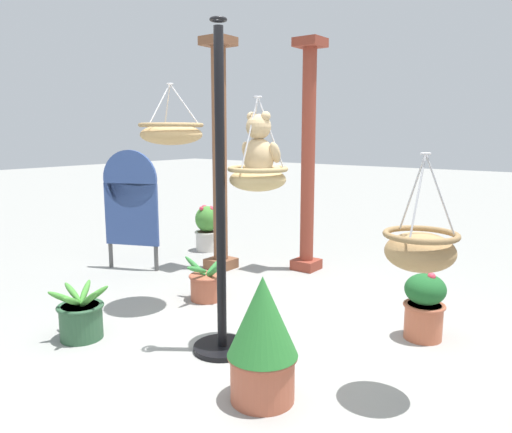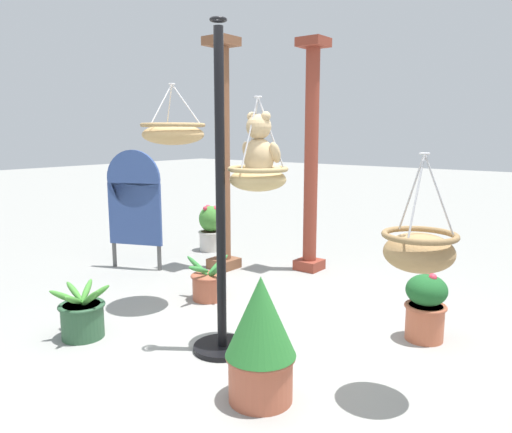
{
  "view_description": "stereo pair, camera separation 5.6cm",
  "coord_description": "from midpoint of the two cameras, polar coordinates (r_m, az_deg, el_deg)",
  "views": [
    {
      "loc": [
        2.11,
        -2.79,
        1.64
      ],
      "look_at": [
        -0.02,
        0.05,
        1.03
      ],
      "focal_mm": 34.34,
      "sensor_mm": 36.0,
      "label": 1
    },
    {
      "loc": [
        2.15,
        -2.75,
        1.64
      ],
      "look_at": [
        -0.02,
        0.05,
        1.03
      ],
      "focal_mm": 34.34,
      "sensor_mm": 36.0,
      "label": 2
    }
  ],
  "objects": [
    {
      "name": "display_pole_central",
      "position": [
        3.63,
        -3.64,
        -4.51
      ],
      "size": [
        0.44,
        0.44,
        2.41
      ],
      "color": "black",
      "rests_on": "ground"
    },
    {
      "name": "ground_plane",
      "position": [
        3.86,
        0.29,
        -15.41
      ],
      "size": [
        40.0,
        40.0,
        0.0
      ],
      "primitive_type": "plane",
      "color": "gray"
    },
    {
      "name": "hanging_basket_with_teddy",
      "position": [
        3.64,
        0.67,
        4.61
      ],
      "size": [
        0.45,
        0.45,
        0.69
      ],
      "color": "tan"
    },
    {
      "name": "greenhouse_pillar_right",
      "position": [
        5.84,
        -3.62,
        6.47
      ],
      "size": [
        0.33,
        0.33,
        2.71
      ],
      "color": "brown",
      "rests_on": "ground"
    },
    {
      "name": "potted_plant_trailing_ivy",
      "position": [
        4.92,
        -5.22,
        -7.77
      ],
      "size": [
        0.52,
        0.58,
        0.44
      ],
      "color": "#AD563D",
      "rests_on": "ground"
    },
    {
      "name": "display_sign_board",
      "position": [
        6.02,
        -13.74,
        1.93
      ],
      "size": [
        0.65,
        0.3,
        1.44
      ],
      "color": "#334C8C",
      "rests_on": "ground"
    },
    {
      "name": "potted_plant_small_succulent",
      "position": [
        4.18,
        19.53,
        -9.78
      ],
      "size": [
        0.33,
        0.33,
        0.56
      ],
      "color": "#BC6042",
      "rests_on": "ground"
    },
    {
      "name": "potted_plant_bushy_green",
      "position": [
        6.89,
        -5.07,
        -1.34
      ],
      "size": [
        0.35,
        0.35,
        0.64
      ],
      "color": "beige",
      "rests_on": "ground"
    },
    {
      "name": "potted_plant_conical_shrub",
      "position": [
        3.07,
        1.08,
        -13.94
      ],
      "size": [
        0.44,
        0.44,
        0.8
      ],
      "color": "#AD563D",
      "rests_on": "ground"
    },
    {
      "name": "hanging_basket_right_low",
      "position": [
        3.04,
        18.97,
        -3.67
      ],
      "size": [
        0.44,
        0.44,
        0.7
      ],
      "color": "#A37F51"
    },
    {
      "name": "hanging_basket_left_high",
      "position": [
        4.52,
        -9.27,
        9.59
      ],
      "size": [
        0.58,
        0.58,
        0.54
      ],
      "color": "tan"
    },
    {
      "name": "teddy_bear",
      "position": [
        3.64,
        0.89,
        7.85
      ],
      "size": [
        0.33,
        0.29,
        0.48
      ],
      "color": "tan"
    },
    {
      "name": "greenhouse_pillar_left",
      "position": [
        5.8,
        6.72,
        6.3
      ],
      "size": [
        0.31,
        0.31,
        2.69
      ],
      "color": "brown",
      "rests_on": "ground"
    },
    {
      "name": "potted_plant_tall_leafy",
      "position": [
        4.26,
        -19.22,
        -10.89
      ],
      "size": [
        0.49,
        0.44,
        0.45
      ],
      "color": "#2D5638",
      "rests_on": "ground"
    }
  ]
}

